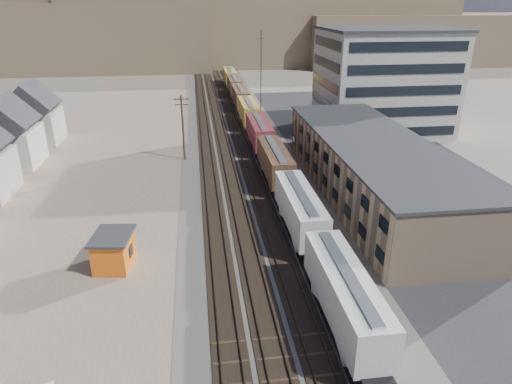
{
  "coord_description": "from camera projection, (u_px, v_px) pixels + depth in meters",
  "views": [
    {
      "loc": [
        -6.5,
        -26.06,
        22.89
      ],
      "look_at": [
        -0.22,
        20.66,
        3.0
      ],
      "focal_mm": 32.0,
      "sensor_mm": 36.0,
      "label": 1
    }
  ],
  "objects": [
    {
      "name": "warehouse",
      "position": [
        372.0,
        167.0,
        56.74
      ],
      "size": [
        12.4,
        40.4,
        7.25
      ],
      "color": "tan",
      "rests_on": "ground"
    },
    {
      "name": "asphalt_lot",
      "position": [
        390.0,
        166.0,
        68.15
      ],
      "size": [
        26.0,
        120.0,
        0.04
      ],
      "primitive_type": "cube",
      "color": "#232326",
      "rests_on": "ground"
    },
    {
      "name": "dirt_yard",
      "position": [
        107.0,
        167.0,
        67.56
      ],
      "size": [
        24.0,
        180.0,
        0.03
      ],
      "primitive_type": "cube",
      "color": "#746150",
      "rests_on": "ground"
    },
    {
      "name": "office_tower",
      "position": [
        383.0,
        81.0,
        83.51
      ],
      "size": [
        22.6,
        18.6,
        18.45
      ],
      "color": "#9E998E",
      "rests_on": "ground"
    },
    {
      "name": "parked_car_far",
      "position": [
        415.0,
        135.0,
        80.89
      ],
      "size": [
        2.73,
        4.72,
        1.51
      ],
      "primitive_type": "imported",
      "rotation": [
        0.0,
        0.0,
        -0.22
      ],
      "color": "white",
      "rests_on": "ground"
    },
    {
      "name": "maintenance_shed",
      "position": [
        114.0,
        250.0,
        41.88
      ],
      "size": [
        4.0,
        4.87,
        3.27
      ],
      "color": "#D95D14",
      "rests_on": "ground"
    },
    {
      "name": "ground",
      "position": [
        296.0,
        338.0,
        33.49
      ],
      "size": [
        300.0,
        300.0,
        0.0
      ],
      "primitive_type": "plane",
      "color": "#6B6356",
      "rests_on": "ground"
    },
    {
      "name": "rail_tracks",
      "position": [
        232.0,
        142.0,
        79.04
      ],
      "size": [
        11.4,
        200.0,
        0.24
      ],
      "color": "black",
      "rests_on": "ground"
    },
    {
      "name": "freight_train",
      "position": [
        253.0,
        121.0,
        82.34
      ],
      "size": [
        3.0,
        119.74,
        4.46
      ],
      "color": "black",
      "rests_on": "ground"
    },
    {
      "name": "radio_mast",
      "position": [
        261.0,
        80.0,
        85.48
      ],
      "size": [
        1.2,
        0.16,
        18.0
      ],
      "color": "black",
      "rests_on": "ground"
    },
    {
      "name": "ballast_bed",
      "position": [
        235.0,
        143.0,
        79.14
      ],
      "size": [
        18.0,
        200.0,
        0.06
      ],
      "primitive_type": "cube",
      "color": "#4C4742",
      "rests_on": "ground"
    },
    {
      "name": "parked_car_blue",
      "position": [
        406.0,
        148.0,
        74.0
      ],
      "size": [
        5.32,
        5.31,
        1.43
      ],
      "primitive_type": "imported",
      "rotation": [
        0.0,
        0.0,
        0.79
      ],
      "color": "navy",
      "rests_on": "ground"
    },
    {
      "name": "utility_pole_north",
      "position": [
        183.0,
        126.0,
        68.75
      ],
      "size": [
        2.2,
        0.32,
        10.0
      ],
      "color": "#382619",
      "rests_on": "ground"
    },
    {
      "name": "parked_car_white",
      "position": [
        504.0,
        246.0,
        44.55
      ],
      "size": [
        1.76,
        4.34,
        1.4
      ],
      "primitive_type": "imported",
      "rotation": [
        0.0,
        0.0,
        -0.07
      ],
      "color": "silver",
      "rests_on": "ground"
    },
    {
      "name": "hills_north",
      "position": [
        208.0,
        24.0,
        181.38
      ],
      "size": [
        265.0,
        80.0,
        32.0
      ],
      "color": "brown",
      "rests_on": "ground"
    }
  ]
}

